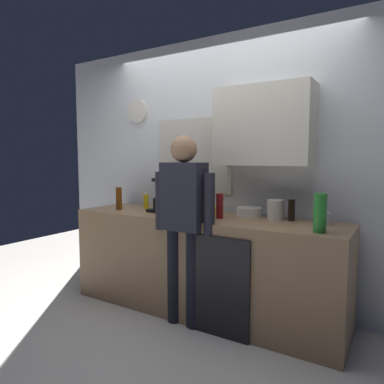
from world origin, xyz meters
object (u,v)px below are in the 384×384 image
(bottle_clear_soda, at_px, (320,213))
(coffee_maker, at_px, (162,197))
(bottle_dark_sauce, at_px, (291,210))
(mixing_bowl, at_px, (249,212))
(bottle_olive_oil, at_px, (198,202))
(cup_yellow_cup, at_px, (216,210))
(bottle_green_wine, at_px, (165,195))
(cup_white_mug, at_px, (325,219))
(bottle_red_vinegar, at_px, (220,206))
(bottle_amber_beer, at_px, (119,199))
(storage_canister, at_px, (275,210))
(dish_soap, at_px, (146,201))
(person_at_sink, at_px, (184,215))

(bottle_clear_soda, bearing_deg, coffee_maker, 171.74)
(bottle_dark_sauce, relative_size, mixing_bowl, 0.82)
(bottle_olive_oil, relative_size, cup_yellow_cup, 2.94)
(bottle_green_wine, height_order, bottle_clear_soda, bottle_green_wine)
(bottle_green_wine, relative_size, bottle_olive_oil, 1.20)
(bottle_dark_sauce, distance_m, cup_white_mug, 0.28)
(bottle_red_vinegar, relative_size, bottle_amber_beer, 0.96)
(bottle_olive_oil, relative_size, bottle_dark_sauce, 1.39)
(bottle_dark_sauce, bearing_deg, mixing_bowl, 174.19)
(bottle_amber_beer, height_order, mixing_bowl, bottle_amber_beer)
(bottle_olive_oil, bearing_deg, bottle_amber_beer, -172.35)
(bottle_red_vinegar, distance_m, mixing_bowl, 0.30)
(bottle_olive_oil, bearing_deg, cup_yellow_cup, 39.37)
(bottle_clear_soda, relative_size, bottle_dark_sauce, 1.56)
(cup_yellow_cup, xyz_separation_m, mixing_bowl, (0.29, 0.09, -0.00))
(cup_yellow_cup, relative_size, cup_white_mug, 0.89)
(bottle_clear_soda, xyz_separation_m, storage_canister, (-0.43, 0.35, -0.05))
(dish_soap, bearing_deg, cup_white_mug, 0.79)
(dish_soap, bearing_deg, bottle_red_vinegar, -9.02)
(bottle_green_wine, distance_m, bottle_dark_sauce, 1.31)
(bottle_clear_soda, height_order, person_at_sink, person_at_sink)
(cup_white_mug, bearing_deg, storage_canister, 177.82)
(bottle_clear_soda, height_order, mixing_bowl, bottle_clear_soda)
(person_at_sink, bearing_deg, bottle_green_wine, 136.68)
(bottle_clear_soda, height_order, bottle_red_vinegar, bottle_clear_soda)
(bottle_green_wine, height_order, bottle_dark_sauce, bottle_green_wine)
(storage_canister, bearing_deg, bottle_dark_sauce, 3.89)
(storage_canister, bearing_deg, bottle_olive_oil, -167.74)
(bottle_amber_beer, bearing_deg, person_at_sink, -12.39)
(bottle_olive_oil, relative_size, cup_white_mug, 2.63)
(bottle_olive_oil, distance_m, mixing_bowl, 0.47)
(bottle_olive_oil, height_order, storage_canister, bottle_olive_oil)
(bottle_clear_soda, bearing_deg, mixing_bowl, 150.16)
(bottle_green_wine, height_order, bottle_olive_oil, bottle_green_wine)
(bottle_green_wine, height_order, cup_white_mug, bottle_green_wine)
(coffee_maker, height_order, mixing_bowl, coffee_maker)
(bottle_olive_oil, bearing_deg, person_at_sink, -81.19)
(bottle_amber_beer, bearing_deg, mixing_bowl, 13.68)
(cup_yellow_cup, bearing_deg, bottle_red_vinegar, -53.96)
(bottle_dark_sauce, bearing_deg, storage_canister, -176.11)
(bottle_amber_beer, bearing_deg, cup_yellow_cup, 12.70)
(dish_soap, height_order, person_at_sink, person_at_sink)
(bottle_red_vinegar, distance_m, bottle_olive_oil, 0.25)
(coffee_maker, height_order, dish_soap, coffee_maker)
(cup_white_mug, bearing_deg, person_at_sink, -156.57)
(bottle_amber_beer, distance_m, cup_yellow_cup, 1.03)
(bottle_olive_oil, height_order, cup_yellow_cup, bottle_olive_oil)
(bottle_olive_oil, bearing_deg, cup_white_mug, 6.92)
(bottle_dark_sauce, height_order, person_at_sink, person_at_sink)
(bottle_dark_sauce, xyz_separation_m, person_at_sink, (-0.76, -0.47, -0.03))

